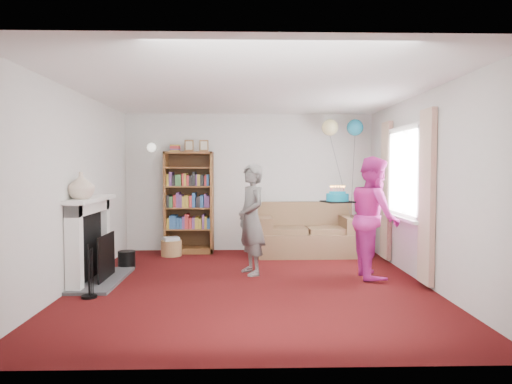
{
  "coord_description": "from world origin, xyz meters",
  "views": [
    {
      "loc": [
        -0.09,
        -5.87,
        1.51
      ],
      "look_at": [
        0.08,
        0.6,
        1.17
      ],
      "focal_mm": 32.0,
      "sensor_mm": 36.0,
      "label": 1
    }
  ],
  "objects_px": {
    "bookcase": "(189,203)",
    "person_striped": "(251,219)",
    "sofa": "(306,235)",
    "person_magenta": "(374,217)",
    "birthday_cake": "(337,197)"
  },
  "relations": [
    {
      "from": "sofa",
      "to": "person_striped",
      "type": "height_order",
      "value": "person_striped"
    },
    {
      "from": "bookcase",
      "to": "person_magenta",
      "type": "bearing_deg",
      "value": -34.84
    },
    {
      "from": "person_striped",
      "to": "bookcase",
      "type": "bearing_deg",
      "value": -170.27
    },
    {
      "from": "person_striped",
      "to": "birthday_cake",
      "type": "relative_size",
      "value": 4.31
    },
    {
      "from": "person_striped",
      "to": "birthday_cake",
      "type": "distance_m",
      "value": 1.25
    },
    {
      "from": "bookcase",
      "to": "person_striped",
      "type": "xyz_separation_m",
      "value": [
        1.09,
        -1.73,
        -0.1
      ]
    },
    {
      "from": "person_striped",
      "to": "sofa",
      "type": "bearing_deg",
      "value": 124.38
    },
    {
      "from": "person_striped",
      "to": "person_magenta",
      "type": "xyz_separation_m",
      "value": [
        1.7,
        -0.21,
        0.05
      ]
    },
    {
      "from": "bookcase",
      "to": "person_magenta",
      "type": "distance_m",
      "value": 3.39
    },
    {
      "from": "sofa",
      "to": "person_magenta",
      "type": "xyz_separation_m",
      "value": [
        0.72,
        -1.71,
        0.5
      ]
    },
    {
      "from": "sofa",
      "to": "person_magenta",
      "type": "relative_size",
      "value": 1.02
    },
    {
      "from": "bookcase",
      "to": "person_striped",
      "type": "distance_m",
      "value": 2.04
    },
    {
      "from": "sofa",
      "to": "person_striped",
      "type": "bearing_deg",
      "value": -124.22
    },
    {
      "from": "bookcase",
      "to": "sofa",
      "type": "height_order",
      "value": "bookcase"
    },
    {
      "from": "sofa",
      "to": "person_striped",
      "type": "xyz_separation_m",
      "value": [
        -0.98,
        -1.5,
        0.45
      ]
    }
  ]
}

